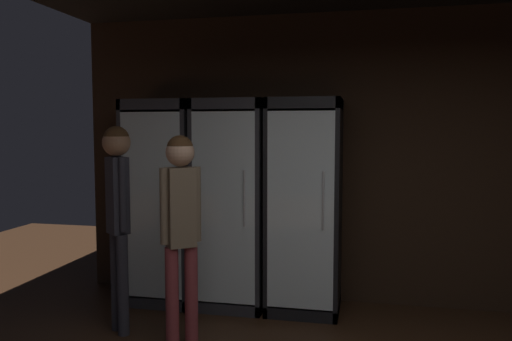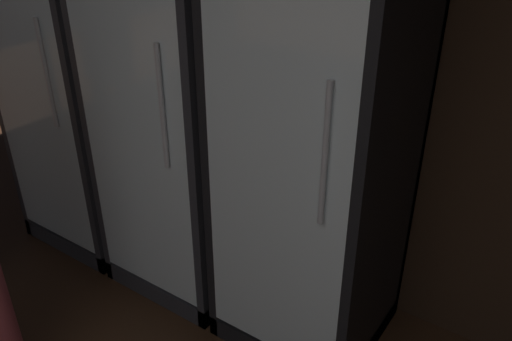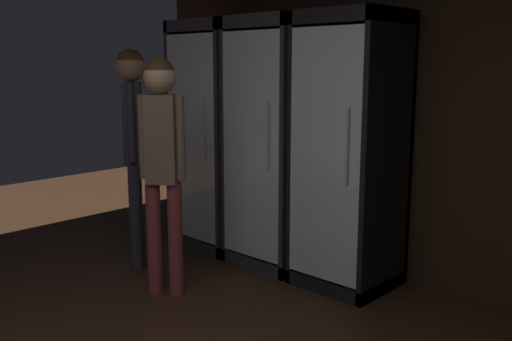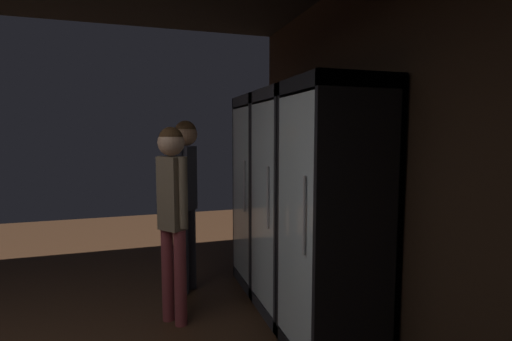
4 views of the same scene
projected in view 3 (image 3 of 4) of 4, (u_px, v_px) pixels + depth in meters
The scene contains 6 objects.
wall_back at pixel (469, 95), 3.75m from camera, with size 6.00×0.06×2.80m, color black.
cooler_far_left at pixel (221, 138), 5.01m from camera, with size 0.66×0.64×1.97m.
cooler_left at pixel (280, 145), 4.54m from camera, with size 0.66×0.64×1.97m.
cooler_center at pixel (353, 154), 4.07m from camera, with size 0.66×0.64×1.97m.
shopper_near at pixel (162, 149), 3.83m from camera, with size 0.27×0.25×1.64m.
shopper_far at pixel (133, 127), 4.37m from camera, with size 0.23×0.23×1.72m.
Camera 3 is at (1.57, -0.69, 1.60)m, focal length 39.77 mm.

